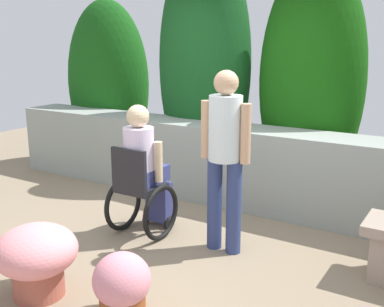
% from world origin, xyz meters
% --- Properties ---
extents(ground_plane, '(12.65, 12.65, 0.00)m').
position_xyz_m(ground_plane, '(0.00, 0.00, 0.00)').
color(ground_plane, gray).
extents(stone_retaining_wall, '(6.85, 0.59, 0.94)m').
position_xyz_m(stone_retaining_wall, '(0.00, 1.44, 0.47)').
color(stone_retaining_wall, gray).
rests_on(stone_retaining_wall, ground).
extents(hedge_backdrop, '(6.50, 1.10, 3.19)m').
position_xyz_m(hedge_backdrop, '(-0.40, 2.09, 1.40)').
color(hedge_backdrop, '#144F13').
rests_on(hedge_backdrop, ground).
extents(person_in_wheelchair, '(0.53, 0.66, 1.33)m').
position_xyz_m(person_in_wheelchair, '(-0.44, 0.12, 0.62)').
color(person_in_wheelchair, black).
rests_on(person_in_wheelchair, ground).
extents(person_standing_companion, '(0.49, 0.30, 1.68)m').
position_xyz_m(person_standing_companion, '(0.43, 0.20, 0.97)').
color(person_standing_companion, navy).
rests_on(person_standing_companion, ground).
extents(flower_pot_purple_near, '(0.63, 0.63, 0.57)m').
position_xyz_m(flower_pot_purple_near, '(-0.40, -1.26, 0.32)').
color(flower_pot_purple_near, '#A55343').
rests_on(flower_pot_purple_near, ground).
extents(flower_pot_small_foreground, '(0.41, 0.41, 0.49)m').
position_xyz_m(flower_pot_small_foreground, '(0.34, -1.15, 0.24)').
color(flower_pot_small_foreground, brown).
rests_on(flower_pot_small_foreground, ground).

